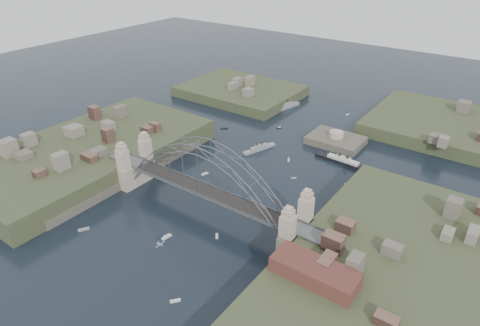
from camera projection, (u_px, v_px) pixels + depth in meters
name	position (u px, v px, depth m)	size (l,w,h in m)	color
ground	(207.00, 213.00, 133.67)	(500.00, 500.00, 0.00)	black
bridge	(205.00, 180.00, 127.74)	(84.00, 13.80, 24.60)	#545456
shore_west	(91.00, 158.00, 162.00)	(50.50, 90.00, 12.00)	#383F24
shore_east	(387.00, 286.00, 103.44)	(50.50, 90.00, 12.00)	#383F24
headland_nw	(240.00, 94.00, 229.18)	(60.00, 45.00, 9.00)	#383F24
headland_ne	(454.00, 132.00, 186.11)	(70.00, 55.00, 9.50)	#383F24
fort_island	(335.00, 144.00, 177.56)	(22.00, 16.00, 9.40)	#4C463B
wharf_shed	(315.00, 272.00, 96.41)	(20.00, 8.00, 4.00)	#592D26
naval_cruiser_near	(259.00, 148.00, 171.75)	(6.86, 15.21, 4.61)	#919699
naval_cruiser_far	(286.00, 107.00, 212.05)	(6.35, 17.97, 6.03)	#919699
ocean_liner	(343.00, 162.00, 161.60)	(22.90, 4.62, 5.58)	black
aeroplane	(160.00, 244.00, 109.68)	(1.59, 3.04, 0.44)	#AEB0B5
small_boat_a	(205.00, 174.00, 154.71)	(1.67, 2.88, 1.43)	silver
small_boat_b	(294.00, 178.00, 152.17)	(1.92, 1.64, 0.45)	silver
small_boat_c	(167.00, 237.00, 122.77)	(1.56, 3.32, 1.43)	silver
small_boat_d	(346.00, 184.00, 148.14)	(0.64, 1.95, 1.43)	silver
small_boat_e	(224.00, 128.00, 190.60)	(3.07, 3.11, 0.45)	silver
small_boat_f	(289.00, 159.00, 163.34)	(1.47, 1.79, 2.38)	silver
small_boat_g	(175.00, 301.00, 101.64)	(2.24, 2.51, 0.45)	silver
small_boat_h	(279.00, 127.00, 191.15)	(1.71, 2.15, 1.43)	silver
small_boat_i	(329.00, 232.00, 124.03)	(2.70, 1.02, 2.38)	silver
small_boat_j	(84.00, 229.00, 126.02)	(2.61, 3.36, 0.45)	silver
small_boat_k	(348.00, 115.00, 204.98)	(1.07, 2.09, 0.45)	silver
small_boat_l	(181.00, 144.00, 176.27)	(2.83, 2.09, 0.45)	silver
small_boat_m	(217.00, 236.00, 123.24)	(1.97, 2.23, 0.45)	silver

